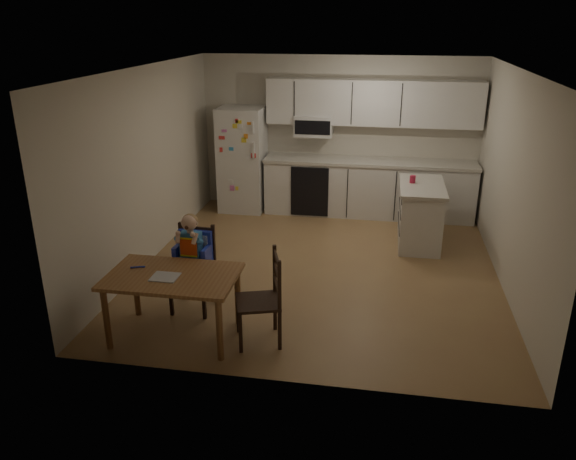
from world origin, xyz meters
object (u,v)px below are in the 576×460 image
(kitchen_island, at_px, (420,214))
(chair_booster, at_px, (193,252))
(chair_side, at_px, (267,292))
(refrigerator, at_px, (243,159))
(red_cup, at_px, (413,179))
(dining_table, at_px, (173,283))

(kitchen_island, height_order, chair_booster, chair_booster)
(chair_booster, xyz_separation_m, chair_side, (0.94, -0.54, -0.14))
(refrigerator, xyz_separation_m, red_cup, (2.71, -0.99, 0.07))
(refrigerator, xyz_separation_m, chair_booster, (0.31, -3.46, -0.18))
(kitchen_island, distance_m, dining_table, 3.93)
(dining_table, height_order, chair_side, chair_side)
(refrigerator, bearing_deg, red_cup, -20.09)
(refrigerator, relative_size, dining_table, 1.33)
(kitchen_island, xyz_separation_m, red_cup, (-0.14, 0.09, 0.48))
(chair_side, bearing_deg, dining_table, -103.08)
(dining_table, bearing_deg, red_cup, 52.02)
(dining_table, bearing_deg, kitchen_island, 49.65)
(refrigerator, relative_size, kitchen_island, 1.45)
(refrigerator, relative_size, red_cup, 16.63)
(refrigerator, height_order, chair_booster, refrigerator)
(red_cup, xyz_separation_m, dining_table, (-2.40, -3.08, -0.33))
(refrigerator, distance_m, kitchen_island, 3.08)
(dining_table, bearing_deg, refrigerator, 94.37)
(red_cup, height_order, dining_table, red_cup)
(refrigerator, xyz_separation_m, chair_side, (1.25, -3.99, -0.31))
(kitchen_island, bearing_deg, chair_booster, -136.91)
(kitchen_island, relative_size, dining_table, 0.92)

